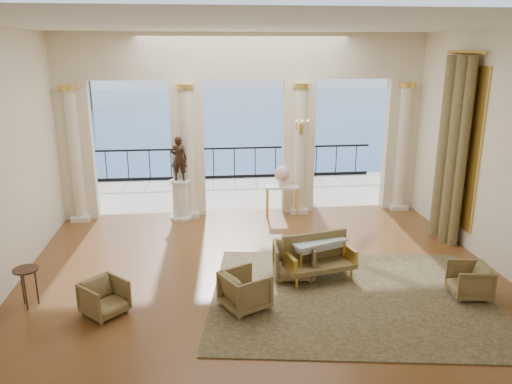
{
  "coord_description": "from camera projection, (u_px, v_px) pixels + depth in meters",
  "views": [
    {
      "loc": [
        -1.09,
        -8.53,
        4.15
      ],
      "look_at": [
        -0.06,
        0.6,
        1.48
      ],
      "focal_mm": 35.0,
      "sensor_mm": 36.0,
      "label": 1
    }
  ],
  "objects": [
    {
      "name": "floor",
      "position": [
        263.0,
        276.0,
        9.41
      ],
      "size": [
        9.0,
        9.0,
        0.0
      ],
      "primitive_type": "plane",
      "color": "#4B2B13",
      "rests_on": "ground"
    },
    {
      "name": "room_walls",
      "position": [
        273.0,
        135.0,
        7.54
      ],
      "size": [
        9.0,
        9.0,
        9.0
      ],
      "color": "white",
      "rests_on": "ground"
    },
    {
      "name": "arcade",
      "position": [
        244.0,
        113.0,
        12.34
      ],
      "size": [
        9.0,
        0.56,
        4.5
      ],
      "color": "beige",
      "rests_on": "ground"
    },
    {
      "name": "terrace",
      "position": [
        238.0,
        193.0,
        14.96
      ],
      "size": [
        10.0,
        3.6,
        0.1
      ],
      "primitive_type": "cube",
      "color": "beige",
      "rests_on": "ground"
    },
    {
      "name": "balustrade",
      "position": [
        234.0,
        166.0,
        16.36
      ],
      "size": [
        9.0,
        0.06,
        1.03
      ],
      "color": "black",
      "rests_on": "terrace"
    },
    {
      "name": "palm_tree",
      "position": [
        302.0,
        49.0,
        14.78
      ],
      "size": [
        2.0,
        2.0,
        4.5
      ],
      "color": "#4C3823",
      "rests_on": "terrace"
    },
    {
      "name": "headland",
      "position": [
        3.0,
        97.0,
        73.79
      ],
      "size": [
        22.0,
        18.0,
        6.0
      ],
      "primitive_type": "cube",
      "color": "black",
      "rests_on": "sea"
    },
    {
      "name": "sea",
      "position": [
        208.0,
        124.0,
        68.33
      ],
      "size": [
        160.0,
        160.0,
        0.0
      ],
      "primitive_type": "plane",
      "color": "#224E89",
      "rests_on": "ground"
    },
    {
      "name": "curtain",
      "position": [
        451.0,
        150.0,
        10.74
      ],
      "size": [
        0.33,
        1.4,
        4.09
      ],
      "color": "brown",
      "rests_on": "ground"
    },
    {
      "name": "window_frame",
      "position": [
        460.0,
        146.0,
        10.74
      ],
      "size": [
        0.04,
        1.6,
        3.4
      ],
      "primitive_type": "cube",
      "color": "gold",
      "rests_on": "room_walls"
    },
    {
      "name": "wall_sconce",
      "position": [
        301.0,
        128.0,
        12.29
      ],
      "size": [
        0.3,
        0.11,
        0.33
      ],
      "color": "gold",
      "rests_on": "arcade"
    },
    {
      "name": "rug",
      "position": [
        352.0,
        297.0,
        8.6
      ],
      "size": [
        5.31,
        4.42,
        0.02
      ],
      "primitive_type": "cube",
      "rotation": [
        0.0,
        0.0,
        -0.15
      ],
      "color": "#2D3118",
      "rests_on": "ground"
    },
    {
      "name": "armchair_a",
      "position": [
        104.0,
        296.0,
        7.98
      ],
      "size": [
        0.84,
        0.84,
        0.63
      ],
      "primitive_type": "imported",
      "rotation": [
        0.0,
        0.0,
        0.79
      ],
      "color": "#43381F",
      "rests_on": "ground"
    },
    {
      "name": "armchair_b",
      "position": [
        294.0,
        259.0,
        9.25
      ],
      "size": [
        0.76,
        0.72,
        0.74
      ],
      "primitive_type": "imported",
      "rotation": [
        0.0,
        0.0,
        -0.06
      ],
      "color": "#43381F",
      "rests_on": "ground"
    },
    {
      "name": "armchair_c",
      "position": [
        470.0,
        279.0,
        8.55
      ],
      "size": [
        0.67,
        0.7,
        0.64
      ],
      "primitive_type": "imported",
      "rotation": [
        0.0,
        0.0,
        -1.71
      ],
      "color": "#43381F",
      "rests_on": "ground"
    },
    {
      "name": "armchair_d",
      "position": [
        245.0,
        289.0,
        8.16
      ],
      "size": [
        0.88,
        0.9,
        0.7
      ],
      "primitive_type": "imported",
      "rotation": [
        0.0,
        0.0,
        2.05
      ],
      "color": "#43381F",
      "rests_on": "ground"
    },
    {
      "name": "settee",
      "position": [
        318.0,
        257.0,
        9.2
      ],
      "size": [
        1.38,
        0.82,
        0.85
      ],
      "rotation": [
        0.0,
        0.0,
        0.22
      ],
      "color": "#43381F",
      "rests_on": "ground"
    },
    {
      "name": "game_table",
      "position": [
        316.0,
        242.0,
        9.32
      ],
      "size": [
        1.18,
        0.9,
        0.72
      ],
      "rotation": [
        0.0,
        0.0,
        0.36
      ],
      "color": "#A6C2D0",
      "rests_on": "ground"
    },
    {
      "name": "pedestal",
      "position": [
        181.0,
        200.0,
        12.44
      ],
      "size": [
        0.54,
        0.54,
        1.0
      ],
      "color": "silver",
      "rests_on": "ground"
    },
    {
      "name": "statue",
      "position": [
        179.0,
        159.0,
        12.15
      ],
      "size": [
        0.44,
        0.33,
        1.08
      ],
      "primitive_type": "imported",
      "rotation": [
        0.0,
        0.0,
        2.95
      ],
      "color": "black",
      "rests_on": "pedestal"
    },
    {
      "name": "console_table",
      "position": [
        282.0,
        191.0,
        12.55
      ],
      "size": [
        0.87,
        0.42,
        0.8
      ],
      "rotation": [
        0.0,
        0.0,
        -0.12
      ],
      "color": "silver",
      "rests_on": "ground"
    },
    {
      "name": "urn",
      "position": [
        282.0,
        175.0,
        12.42
      ],
      "size": [
        0.39,
        0.39,
        0.52
      ],
      "color": "white",
      "rests_on": "console_table"
    },
    {
      "name": "side_table",
      "position": [
        26.0,
        274.0,
        8.17
      ],
      "size": [
        0.41,
        0.41,
        0.67
      ],
      "color": "black",
      "rests_on": "ground"
    }
  ]
}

